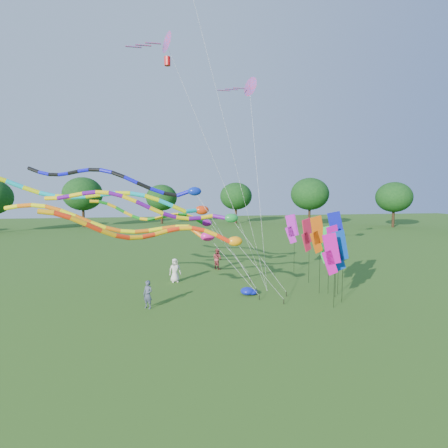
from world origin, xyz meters
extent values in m
plane|color=#225215|center=(0.00, 0.00, 0.00)|extent=(160.00, 160.00, 0.00)
cylinder|color=#382314|center=(35.11, 38.81, 1.34)|extent=(0.50, 0.50, 2.69)
ellipsoid|color=#0F3811|center=(35.11, 38.81, 4.86)|extent=(5.68, 5.68, 4.83)
cylinder|color=#382314|center=(25.77, 50.29, 1.47)|extent=(0.50, 0.50, 2.94)
ellipsoid|color=#0F3811|center=(25.77, 50.29, 5.31)|extent=(6.21, 6.21, 5.28)
cylinder|color=#382314|center=(11.40, 53.01, 1.19)|extent=(0.50, 0.50, 2.39)
ellipsoid|color=#0F3811|center=(11.40, 53.01, 4.31)|extent=(5.04, 5.04, 4.28)
cylinder|color=#382314|center=(-2.86, 57.07, 1.73)|extent=(0.50, 0.50, 3.47)
ellipsoid|color=#0F3811|center=(-2.86, 57.07, 6.26)|extent=(7.32, 7.32, 6.22)
cylinder|color=#382314|center=(-17.14, 53.17, 1.17)|extent=(0.50, 0.50, 2.35)
ellipsoid|color=#0F3811|center=(-17.14, 53.17, 4.24)|extent=(4.96, 4.96, 4.21)
cylinder|color=black|center=(2.92, 2.04, 0.15)|extent=(0.05, 0.05, 0.30)
cylinder|color=silver|center=(1.35, 1.77, 2.13)|extent=(0.02, 0.02, 4.89)
ellipsoid|color=orange|center=(-0.22, 1.49, 3.98)|extent=(0.86, 0.55, 0.55)
cylinder|color=#FE2F0E|center=(-0.92, 1.47, 4.16)|extent=(0.25, 0.25, 0.80)
cylinder|color=#FFA50D|center=(-1.62, 1.53, 4.48)|extent=(0.25, 0.25, 0.76)
cylinder|color=#FE2F0E|center=(-2.31, 1.56, 4.69)|extent=(0.25, 0.25, 0.71)
cylinder|color=#FFA50D|center=(-3.00, 1.53, 4.76)|extent=(0.25, 0.25, 0.68)
cylinder|color=#FE2F0E|center=(-3.67, 1.44, 4.70)|extent=(0.25, 0.25, 0.69)
cylinder|color=#FFA50D|center=(-4.34, 1.28, 4.57)|extent=(0.25, 0.25, 0.70)
cylinder|color=#FE2F0E|center=(-4.99, 1.06, 4.45)|extent=(0.25, 0.25, 0.70)
cylinder|color=#FFA50D|center=(-5.63, 0.78, 4.41)|extent=(0.25, 0.25, 0.70)
cylinder|color=#FE2F0E|center=(-6.27, 0.48, 4.50)|extent=(0.25, 0.25, 0.73)
cylinder|color=#FFA50D|center=(-6.91, 0.18, 4.73)|extent=(0.25, 0.25, 0.76)
cylinder|color=#FE2F0E|center=(-7.55, -0.11, 5.05)|extent=(0.25, 0.25, 0.78)
cylinder|color=#FFA50D|center=(-8.20, -0.36, 5.40)|extent=(0.25, 0.25, 0.77)
cylinder|color=#FE2F0E|center=(-8.85, -0.55, 5.68)|extent=(0.25, 0.25, 0.72)
cylinder|color=#FFA50D|center=(-9.52, -0.68, 5.85)|extent=(0.25, 0.25, 0.69)
cylinder|color=black|center=(1.71, 3.16, 0.15)|extent=(0.05, 0.05, 0.30)
cylinder|color=silver|center=(0.12, 3.37, 2.15)|extent=(0.02, 0.02, 4.93)
ellipsoid|color=#DD1884|center=(-1.47, 3.58, 4.02)|extent=(0.89, 0.57, 0.57)
cylinder|color=orange|center=(-2.19, 3.94, 4.31)|extent=(0.26, 0.26, 1.13)
cylinder|color=#F7EC0C|center=(-2.96, 4.32, 4.59)|extent=(0.26, 0.26, 0.82)
cylinder|color=orange|center=(-3.77, 4.42, 4.53)|extent=(0.26, 0.26, 0.83)
cylinder|color=#F7EC0C|center=(-4.60, 4.45, 4.42)|extent=(0.26, 0.26, 0.83)
cylinder|color=orange|center=(-5.42, 4.43, 4.33)|extent=(0.26, 0.26, 0.84)
cylinder|color=#F7EC0C|center=(-6.26, 4.36, 4.35)|extent=(0.26, 0.26, 0.84)
cylinder|color=orange|center=(-7.09, 4.28, 4.50)|extent=(0.26, 0.26, 0.87)
cylinder|color=#F7EC0C|center=(-7.93, 4.20, 4.78)|extent=(0.26, 0.26, 0.90)
cylinder|color=orange|center=(-8.76, 4.15, 5.14)|extent=(0.26, 0.26, 0.91)
cylinder|color=#F7EC0C|center=(-9.59, 4.15, 5.50)|extent=(0.26, 0.26, 0.89)
cylinder|color=orange|center=(-10.40, 4.22, 5.79)|extent=(0.26, 0.26, 0.85)
cylinder|color=#F7EC0C|center=(-11.21, 4.35, 5.94)|extent=(0.26, 0.26, 0.82)
cylinder|color=orange|center=(-12.01, 4.55, 5.95)|extent=(0.26, 0.26, 0.83)
cylinder|color=#F7EC0C|center=(-12.80, 4.80, 5.86)|extent=(0.26, 0.26, 0.85)
cylinder|color=black|center=(3.64, 3.57, 0.15)|extent=(0.05, 0.05, 0.30)
cylinder|color=silver|center=(1.85, 3.70, 2.70)|extent=(0.02, 0.02, 6.03)
ellipsoid|color=#1A9032|center=(0.06, 3.83, 5.12)|extent=(0.86, 0.56, 0.56)
cylinder|color=#5E0C85|center=(-0.66, 4.12, 5.17)|extent=(0.25, 0.25, 0.90)
cylinder|color=yellow|center=(-1.41, 4.33, 5.17)|extent=(0.25, 0.25, 0.79)
cylinder|color=#5E0C85|center=(-2.19, 4.23, 5.10)|extent=(0.25, 0.25, 0.79)
cylinder|color=yellow|center=(-2.97, 4.10, 5.14)|extent=(0.25, 0.25, 0.80)
cylinder|color=#5E0C85|center=(-3.75, 3.97, 5.32)|extent=(0.25, 0.25, 0.83)
cylinder|color=yellow|center=(-4.53, 3.85, 5.62)|extent=(0.25, 0.25, 0.86)
cylinder|color=#5E0C85|center=(-5.31, 3.78, 5.99)|extent=(0.25, 0.25, 0.86)
cylinder|color=yellow|center=(-6.08, 3.76, 6.34)|extent=(0.25, 0.25, 0.83)
cylinder|color=#5E0C85|center=(-6.84, 3.81, 6.59)|extent=(0.25, 0.25, 0.79)
cylinder|color=yellow|center=(-7.61, 3.93, 6.71)|extent=(0.25, 0.25, 0.78)
cylinder|color=#5E0C85|center=(-8.36, 4.11, 6.69)|extent=(0.25, 0.25, 0.79)
cylinder|color=yellow|center=(-9.12, 4.33, 6.57)|extent=(0.25, 0.25, 0.80)
cylinder|color=#5E0C85|center=(-9.87, 4.58, 6.44)|extent=(0.25, 0.25, 0.80)
cylinder|color=yellow|center=(-10.62, 4.82, 6.37)|extent=(0.25, 0.25, 0.79)
cylinder|color=black|center=(1.97, 4.79, 0.15)|extent=(0.05, 0.05, 0.30)
cylinder|color=silver|center=(0.00, 5.48, 3.53)|extent=(0.02, 0.02, 7.72)
ellipsoid|color=#0B24A0|center=(-1.97, 6.16, 6.77)|extent=(0.90, 0.58, 0.58)
cylinder|color=#0D0CC6|center=(-2.70, 6.44, 6.63)|extent=(0.26, 0.26, 0.92)
cylinder|color=black|center=(-3.54, 6.65, 6.56)|extent=(0.26, 0.26, 0.90)
cylinder|color=#0D0CC6|center=(-4.42, 6.76, 6.79)|extent=(0.26, 0.26, 0.93)
cylinder|color=black|center=(-5.29, 6.90, 7.14)|extent=(0.26, 0.26, 0.96)
cylinder|color=#0D0CC6|center=(-6.15, 7.08, 7.53)|extent=(0.26, 0.26, 0.95)
cylinder|color=black|center=(-6.98, 7.32, 7.88)|extent=(0.26, 0.26, 0.92)
cylinder|color=#0D0CC6|center=(-7.79, 7.63, 8.12)|extent=(0.26, 0.26, 0.89)
cylinder|color=black|center=(-8.58, 8.01, 8.23)|extent=(0.26, 0.26, 0.88)
cylinder|color=#0D0CC6|center=(-9.35, 8.43, 8.20)|extent=(0.26, 0.26, 0.89)
cylinder|color=black|center=(-10.11, 8.88, 8.09)|extent=(0.26, 0.26, 0.90)
cylinder|color=#0D0CC6|center=(-10.86, 9.35, 7.98)|extent=(0.26, 0.26, 0.89)
cylinder|color=black|center=(-11.62, 9.80, 7.96)|extent=(0.26, 0.26, 0.88)
cylinder|color=#0D0CC6|center=(-12.40, 10.22, 8.06)|extent=(0.26, 0.26, 0.89)
cylinder|color=black|center=(-13.18, 10.59, 8.30)|extent=(0.26, 0.26, 0.92)
cylinder|color=black|center=(2.32, 7.57, 0.15)|extent=(0.05, 0.05, 0.30)
cylinder|color=silver|center=(0.48, 7.33, 2.87)|extent=(0.02, 0.02, 6.37)
ellipsoid|color=red|center=(-1.36, 7.10, 5.45)|extent=(1.00, 0.64, 0.64)
cylinder|color=#0CBFCD|center=(-2.14, 6.80, 5.42)|extent=(0.29, 0.29, 0.99)
cylinder|color=#E6EC0C|center=(-3.00, 6.43, 5.60)|extent=(0.29, 0.29, 1.00)
cylinder|color=#0CBFCD|center=(-3.89, 6.25, 6.00)|extent=(0.29, 0.29, 0.99)
cylinder|color=#E6EC0C|center=(-4.79, 6.12, 6.34)|extent=(0.29, 0.29, 0.96)
cylinder|color=#0CBFCD|center=(-5.70, 6.07, 6.57)|extent=(0.29, 0.29, 0.93)
cylinder|color=#E6EC0C|center=(-6.62, 6.08, 6.65)|extent=(0.29, 0.29, 0.92)
cylinder|color=#0CBFCD|center=(-7.54, 6.13, 6.60)|extent=(0.29, 0.29, 0.93)
cylinder|color=#E6EC0C|center=(-8.46, 6.20, 6.50)|extent=(0.29, 0.29, 0.94)
cylinder|color=#0CBFCD|center=(-9.39, 6.28, 6.42)|extent=(0.29, 0.29, 0.93)
cylinder|color=#E6EC0C|center=(-10.31, 6.33, 6.43)|extent=(0.29, 0.29, 0.92)
cylinder|color=#0CBFCD|center=(-11.23, 6.33, 6.57)|extent=(0.29, 0.29, 0.94)
cylinder|color=#E6EC0C|center=(-12.13, 6.27, 6.85)|extent=(0.29, 0.29, 0.97)
cylinder|color=#0CBFCD|center=(-13.03, 6.15, 7.21)|extent=(0.29, 0.29, 0.99)
cylinder|color=black|center=(2.64, 9.29, 0.15)|extent=(0.05, 0.05, 0.30)
cylinder|color=silver|center=(0.99, 9.44, 2.31)|extent=(0.02, 0.02, 5.23)
ellipsoid|color=#7C0B7D|center=(-0.66, 9.60, 4.33)|extent=(0.82, 0.53, 0.53)
cylinder|color=#128A19|center=(-1.33, 9.39, 4.54)|extent=(0.24, 0.24, 0.91)
cylinder|color=#FFB90D|center=(-1.95, 9.20, 4.87)|extent=(0.24, 0.24, 0.64)
cylinder|color=#128A19|center=(-2.53, 9.35, 5.01)|extent=(0.24, 0.24, 0.61)
cylinder|color=#FFB90D|center=(-3.11, 9.55, 5.01)|extent=(0.24, 0.24, 0.62)
cylinder|color=#128A19|center=(-3.69, 9.79, 4.91)|extent=(0.24, 0.24, 0.65)
cylinder|color=#FFB90D|center=(-4.27, 10.03, 4.75)|extent=(0.24, 0.24, 0.65)
cylinder|color=#128A19|center=(-4.85, 10.27, 4.64)|extent=(0.24, 0.24, 0.63)
cylinder|color=#FFB90D|center=(-5.43, 10.47, 4.63)|extent=(0.24, 0.24, 0.61)
cylinder|color=#128A19|center=(-6.02, 10.61, 4.77)|extent=(0.24, 0.24, 0.64)
cylinder|color=#FFB90D|center=(-6.61, 10.69, 5.03)|extent=(0.24, 0.24, 0.68)
cylinder|color=#128A19|center=(-7.21, 10.70, 5.36)|extent=(0.24, 0.24, 0.70)
cylinder|color=#FFB90D|center=(-7.82, 10.65, 5.68)|extent=(0.24, 0.24, 0.68)
cylinder|color=#128A19|center=(-8.42, 10.54, 5.91)|extent=(0.24, 0.24, 0.65)
cylinder|color=#FFB90D|center=(-9.04, 10.41, 6.01)|extent=(0.24, 0.24, 0.63)
cylinder|color=black|center=(2.50, 4.00, 0.15)|extent=(0.04, 0.04, 0.30)
cylinder|color=silver|center=(-0.68, 3.89, 7.85)|extent=(0.01, 0.01, 16.38)
cone|color=purple|center=(-3.86, 3.78, 15.40)|extent=(1.50, 1.56, 1.39)
cube|color=purple|center=(-4.56, 3.78, 15.25)|extent=(0.90, 0.12, 0.04)
cube|color=purple|center=(-5.11, 3.78, 15.13)|extent=(0.90, 0.12, 0.04)
cube|color=purple|center=(-5.66, 3.78, 15.01)|extent=(0.90, 0.12, 0.04)
cylinder|color=red|center=(-3.76, 3.78, 14.30)|extent=(0.36, 0.36, 0.50)
cylinder|color=black|center=(2.50, 4.00, 0.15)|extent=(0.04, 0.04, 0.30)
cylinder|color=silver|center=(-0.49, 2.82, 10.49)|extent=(0.01, 0.01, 21.37)
cylinder|color=black|center=(2.50, 4.00, 0.15)|extent=(0.04, 0.04, 0.30)
cylinder|color=silver|center=(2.21, 5.36, 7.13)|extent=(0.01, 0.01, 13.95)
cone|color=purple|center=(1.92, 6.73, 13.96)|extent=(1.66, 1.71, 1.49)
cube|color=purple|center=(1.22, 6.73, 13.81)|extent=(0.90, 0.12, 0.04)
cube|color=purple|center=(0.67, 6.73, 13.69)|extent=(0.90, 0.12, 0.04)
cube|color=purple|center=(0.12, 6.73, 13.57)|extent=(0.90, 0.12, 0.04)
cylinder|color=black|center=(7.19, 3.51, 2.57)|extent=(0.02, 0.02, 5.13)
cube|color=#0B0F9F|center=(6.99, 3.60, 4.53)|extent=(1.09, 0.54, 1.93)
cube|color=#0B0F9F|center=(6.92, 3.63, 3.73)|extent=(0.95, 0.48, 1.51)
cylinder|color=black|center=(6.53, 6.71, 2.24)|extent=(0.02, 0.02, 4.48)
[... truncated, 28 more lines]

